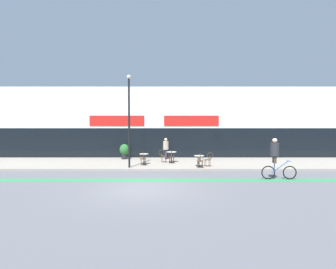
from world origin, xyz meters
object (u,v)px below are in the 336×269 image
Objects in this scene: bistro_table_0 at (143,157)px; bistro_table_1 at (171,155)px; cafe_chair_1_side at (162,155)px; cafe_chair_0_near at (142,158)px; planter_pot at (123,151)px; lamp_post at (128,115)px; cafe_chair_2_side at (208,158)px; cyclist_0 at (275,156)px; pedestrian_near_end at (165,147)px; cafe_chair_2_near at (199,160)px; cafe_chair_1_near at (170,156)px; bistro_table_2 at (198,159)px.

bistro_table_1 reaches higher than bistro_table_0.
cafe_chair_1_side reaches higher than bistro_table_1.
cafe_chair_0_near is at bearing -134.48° from cafe_chair_1_side.
cafe_chair_1_side reaches higher than bistro_table_0.
planter_pot is at bearing 154.99° from bistro_table_1.
lamp_post reaches higher than planter_pot.
cafe_chair_2_side is 5.79m from lamp_post.
planter_pot is (-3.66, 1.71, 0.11)m from bistro_table_1.
planter_pot is 4.87m from lamp_post.
bistro_table_1 is at bearing 137.34° from cyclist_0.
lamp_post is at bearing 52.22° from pedestrian_near_end.
cafe_chair_2_near is 0.55× the size of pedestrian_near_end.
cafe_chair_1_near reaches higher than bistro_table_1.
cafe_chair_2_side is at bearing -109.30° from cafe_chair_1_near.
lamp_post reaches higher than cafe_chair_2_side.
pedestrian_near_end is at bearing -26.56° from cafe_chair_0_near.
bistro_table_1 is 4.04m from planter_pot.
cyclist_0 is at bearing -45.82° from cafe_chair_1_side.
cyclist_0 reaches higher than cafe_chair_2_side.
cafe_chair_2_near reaches higher than bistro_table_2.
cafe_chair_0_near is 1.00× the size of cafe_chair_2_near.
cafe_chair_2_side is at bearing -96.67° from cafe_chair_0_near.
lamp_post is at bearing 88.75° from cafe_chair_2_near.
cafe_chair_0_near is at bearing -61.16° from planter_pot.
cyclist_0 is (7.19, -3.73, 0.58)m from cafe_chair_0_near.
bistro_table_2 is at bearing 1.64° from cafe_chair_2_near.
planter_pot is 0.71× the size of pedestrian_near_end.
cafe_chair_2_side is 0.42× the size of cyclist_0.
lamp_post is at bearing -119.96° from bistro_table_0.
cyclist_0 reaches higher than cafe_chair_2_near.
cafe_chair_2_side is (0.63, 0.63, 0.00)m from cafe_chair_2_near.
planter_pot is (-1.77, 2.59, 0.15)m from bistro_table_0.
cafe_chair_1_side is at bearing -179.47° from bistro_table_1.
cafe_chair_1_side reaches higher than bistro_table_2.
planter_pot is at bearing 27.07° from cafe_chair_0_near.
cyclist_0 reaches higher than bistro_table_0.
lamp_post is 3.51× the size of pedestrian_near_end.
pedestrian_near_end reaches higher than planter_pot.
cafe_chair_1_near is at bearing 31.48° from lamp_post.
bistro_table_2 is 0.78× the size of cafe_chair_1_side.
bistro_table_1 is at bearing -3.86° from cafe_chair_1_side.
lamp_post reaches higher than bistro_table_0.
cafe_chair_1_near is 0.42× the size of cyclist_0.
planter_pot is 3.25m from pedestrian_near_end.
cafe_chair_1_side is at bearing -38.23° from cafe_chair_2_side.
bistro_table_1 reaches higher than bistro_table_2.
cafe_chair_1_near is 0.87m from cafe_chair_1_side.
cafe_chair_1_side is at bearing -41.86° from cafe_chair_0_near.
cafe_chair_2_near is at bearing 38.98° from cafe_chair_2_side.
cafe_chair_1_near is at bearing -66.61° from cafe_chair_0_near.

